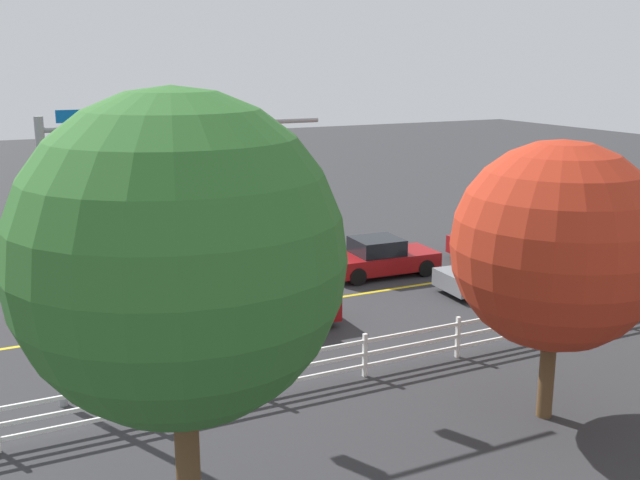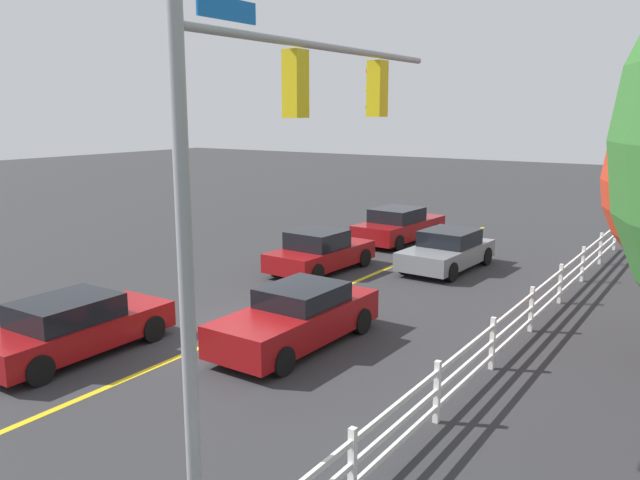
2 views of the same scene
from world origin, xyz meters
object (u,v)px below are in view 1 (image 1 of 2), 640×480
Objects in this scene: car_2 at (261,308)px; car_3 at (122,289)px; car_0 at (499,273)px; car_4 at (507,240)px; tree_0 at (178,259)px; tree_3 at (557,246)px; car_1 at (380,258)px.

car_2 is 5.06m from car_3.
car_0 is 0.97× the size of car_3.
car_4 is 22.19m from tree_0.
car_0 is at bearing -123.08° from tree_3.
tree_0 is at bearing 11.01° from tree_3.
car_1 is at bearing -176.37° from car_4.
tree_3 is (-8.74, -1.70, -1.16)m from tree_0.
tree_3 reaches higher than car_0.
car_0 is at bearing -49.48° from car_1.
tree_0 is (13.95, 9.70, 4.50)m from car_0.
car_3 is at bearing -177.72° from car_4.
car_0 is 1.01× the size of car_1.
car_4 is at bearing -130.04° from car_0.
car_1 reaches higher than car_2.
tree_0 is (5.01, 9.68, 4.47)m from car_2.
car_1 is 0.88× the size of car_4.
car_4 is at bearing -162.69° from car_2.
tree_0 reaches higher than car_1.
car_1 is 6.03m from car_4.
car_3 is 14.15m from tree_3.
car_2 is at bearing -147.86° from car_1.
car_4 reaches higher than car_1.
car_2 is at bearing 2.94° from car_0.
car_4 is (-12.23, -3.56, 0.02)m from car_2.
tree_3 reaches higher than car_2.
car_0 is 0.57× the size of tree_0.
car_4 is at bearing -126.36° from tree_3.
car_4 is at bearing -142.46° from tree_0.
tree_0 is at bearing 37.63° from car_0.
car_1 reaches higher than car_3.
car_4 reaches higher than car_3.
car_0 is at bearing -17.88° from car_3.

